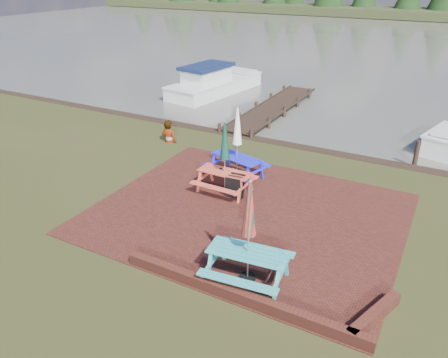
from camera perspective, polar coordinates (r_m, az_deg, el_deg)
ground at (r=12.61m, az=1.09°, el=-6.57°), size 120.00×120.00×0.00m
paving at (r=13.38m, az=3.07°, el=-4.50°), size 9.00×7.50×0.02m
brick_wall at (r=10.05m, az=5.78°, el=-15.50°), size 6.21×1.79×0.30m
water at (r=47.21m, az=23.13°, el=15.74°), size 120.00×60.00×0.02m
picnic_table_teal at (r=10.25m, az=3.19°, el=-8.93°), size 2.07×1.88×2.64m
picnic_table_red at (r=14.25m, az=0.10°, el=1.41°), size 1.81×1.62×2.46m
picnic_table_blue at (r=15.30m, az=1.71°, el=3.36°), size 2.23×2.09×2.59m
chalkboard at (r=14.04m, az=1.49°, el=-1.03°), size 0.51×0.50×0.80m
jetty at (r=23.33m, az=6.30°, el=9.20°), size 1.76×9.08×1.00m
boat_jetty at (r=27.11m, az=-1.36°, el=12.33°), size 3.34×7.14×1.99m
person at (r=18.64m, az=-7.33°, el=7.57°), size 0.73×0.50×1.94m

